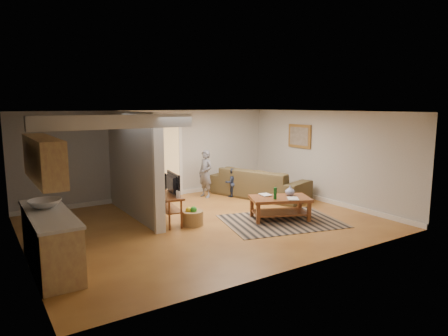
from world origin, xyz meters
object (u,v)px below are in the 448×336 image
at_px(toy_basket, 192,217).
at_px(tv_console, 170,197).
at_px(speaker_left, 145,195).
at_px(toddler, 232,197).
at_px(child, 206,197).
at_px(coffee_table, 281,202).
at_px(sofa, 259,197).
at_px(speaker_right, 165,193).

bearing_deg(toy_basket, tv_console, 136.30).
bearing_deg(speaker_left, tv_console, -93.03).
bearing_deg(toddler, child, -20.93).
height_order(tv_console, toddler, tv_console).
bearing_deg(tv_console, coffee_table, -15.90).
height_order(sofa, toy_basket, toy_basket).
bearing_deg(tv_console, child, 51.52).
relative_size(coffee_table, toddler, 1.86).
height_order(speaker_left, speaker_right, speaker_left).
bearing_deg(toddler, sofa, 156.01).
bearing_deg(toddler, coffee_table, 91.46).
bearing_deg(child, tv_console, -58.21).
distance_m(sofa, toy_basket, 3.28).
height_order(coffee_table, toy_basket, coffee_table).
relative_size(toy_basket, child, 0.36).
relative_size(child, toddler, 1.65).
bearing_deg(toy_basket, coffee_table, -19.92).
bearing_deg(speaker_right, tv_console, -87.65).
height_order(coffee_table, child, coffee_table).
xyz_separation_m(coffee_table, child, (-0.33, 2.92, -0.41)).
xyz_separation_m(toy_basket, toddler, (2.28, 1.83, -0.18)).
bearing_deg(toddler, toy_basket, 47.60).
bearing_deg(speaker_left, child, 3.91).
distance_m(speaker_left, child, 2.55).
relative_size(speaker_left, speaker_right, 1.13).
xyz_separation_m(coffee_table, toddler, (0.33, 2.54, -0.41)).
distance_m(coffee_table, tv_console, 2.57).
xyz_separation_m(tv_console, speaker_right, (0.33, 1.01, -0.12)).
bearing_deg(coffee_table, toy_basket, 160.08).
bearing_deg(tv_console, speaker_left, 116.57).
height_order(speaker_right, toddler, speaker_right).
distance_m(sofa, tv_console, 3.55).
distance_m(coffee_table, speaker_right, 2.88).
bearing_deg(coffee_table, speaker_left, 144.11).
xyz_separation_m(coffee_table, speaker_left, (-2.59, 1.87, 0.14)).
bearing_deg(coffee_table, child, 96.45).
relative_size(coffee_table, child, 1.13).
relative_size(coffee_table, speaker_right, 1.60).
xyz_separation_m(toy_basket, child, (1.62, 2.21, -0.18)).
distance_m(speaker_left, toy_basket, 1.38).
height_order(toy_basket, toddler, toy_basket).
bearing_deg(sofa, speaker_right, 71.15).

